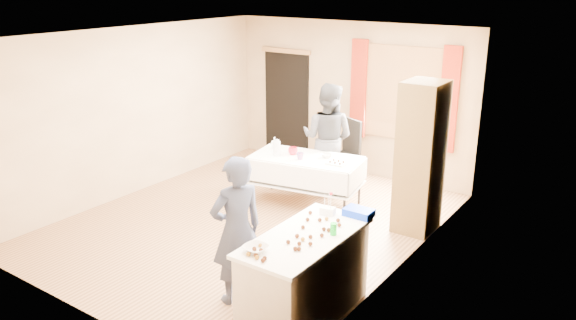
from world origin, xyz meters
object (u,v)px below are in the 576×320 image
Objects in this scene: counter at (305,277)px; party_table at (306,176)px; girl at (237,230)px; cabinet at (420,158)px; chair at (342,166)px; woman at (327,138)px.

counter is 0.85× the size of party_table.
party_table is 2.78m from girl.
cabinet is at bearing -174.45° from girl.
cabinet is at bearing -5.25° from chair.
girl reaches higher than party_table.
chair is 0.66m from woman.
woman is at bearing -141.88° from girl.
woman reaches higher than counter.
cabinet reaches higher than counter.
woman reaches higher than party_table.
chair is (-1.68, 0.92, -0.70)m from cabinet.
party_table is at bearing -175.57° from cabinet.
chair is at bearing 77.85° from party_table.
girl is at bearing -53.91° from chair.
cabinet is 1.82m from party_table.
counter is 2.97m from party_table.
cabinet reaches higher than girl.
chair is 3.80m from girl.
counter is at bearing -42.47° from chair.
party_table is at bearing 123.07° from counter.
woman reaches higher than girl.
woman is at bearing 117.62° from counter.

